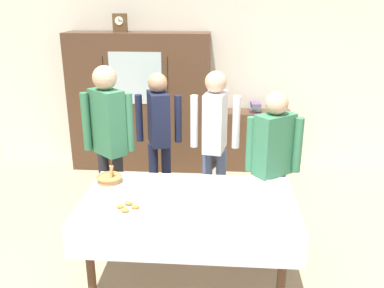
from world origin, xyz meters
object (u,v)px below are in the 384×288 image
object	(u,v)px
wall_cabinet	(140,102)
tea_cup_far_left	(150,184)
tea_cup_center	(214,214)
person_near_right_end	(108,133)
bookshelf_low	(254,140)
spoon_mid_right	(190,208)
person_beside_shelf	(159,129)
tea_cup_back_edge	(207,201)
mantel_clock	(120,23)
bread_basket	(109,178)
pastry_plate	(128,208)
person_behind_table_left	(215,133)
tea_cup_front_edge	(270,185)
spoon_far_left	(278,196)
book_stack	(255,107)
tea_cup_far_right	(200,191)
spoon_near_left	(273,209)
person_behind_table_right	(273,156)

from	to	relation	value
wall_cabinet	tea_cup_far_left	bearing A→B (deg)	-77.00
tea_cup_center	person_near_right_end	xyz separation A→B (m)	(-1.09, 1.06, 0.28)
bookshelf_low	wall_cabinet	bearing A→B (deg)	-178.22
spoon_mid_right	person_beside_shelf	distance (m)	1.57
wall_cabinet	tea_cup_back_edge	world-z (taller)	wall_cabinet
mantel_clock	tea_cup_back_edge	bearing A→B (deg)	-63.96
spoon_mid_right	tea_cup_far_left	bearing A→B (deg)	134.56
bread_basket	pastry_plate	world-z (taller)	bread_basket
tea_cup_back_edge	person_behind_table_left	size ratio (longest dim) A/B	0.08
tea_cup_back_edge	bread_basket	size ratio (longest dim) A/B	0.54
tea_cup_back_edge	bread_basket	world-z (taller)	bread_basket
tea_cup_front_edge	tea_cup_back_edge	distance (m)	0.64
wall_cabinet	spoon_mid_right	world-z (taller)	wall_cabinet
tea_cup_far_left	tea_cup_center	bearing A→B (deg)	-41.11
person_behind_table_left	spoon_far_left	bearing A→B (deg)	-59.73
wall_cabinet	tea_cup_back_edge	size ratio (longest dim) A/B	15.07
book_stack	spoon_far_left	size ratio (longest dim) A/B	1.89
spoon_mid_right	mantel_clock	bearing A→B (deg)	112.85
tea_cup_center	person_behind_table_left	size ratio (longest dim) A/B	0.08
tea_cup_far_left	spoon_mid_right	bearing A→B (deg)	-45.44
tea_cup_center	tea_cup_back_edge	bearing A→B (deg)	106.27
bookshelf_low	book_stack	bearing A→B (deg)	0.00
wall_cabinet	pastry_plate	size ratio (longest dim) A/B	7.00
tea_cup_center	mantel_clock	bearing A→B (deg)	115.36
mantel_clock	person_near_right_end	distance (m)	2.04
tea_cup_center	pastry_plate	world-z (taller)	tea_cup_center
tea_cup_front_edge	tea_cup_far_right	xyz separation A→B (m)	(-0.62, -0.17, 0.00)
tea_cup_back_edge	tea_cup_front_edge	bearing A→B (deg)	32.16
mantel_clock	tea_cup_far_right	bearing A→B (deg)	-63.69
tea_cup_far_right	spoon_far_left	xyz separation A→B (m)	(0.67, 0.00, -0.02)
spoon_mid_right	spoon_near_left	xyz separation A→B (m)	(0.67, 0.04, 0.00)
tea_cup_far_right	person_behind_table_left	world-z (taller)	person_behind_table_left
tea_cup_front_edge	person_behind_table_left	bearing A→B (deg)	122.63
wall_cabinet	spoon_far_left	distance (m)	2.97
wall_cabinet	person_near_right_end	world-z (taller)	wall_cabinet
book_stack	spoon_near_left	bearing A→B (deg)	-90.72
tea_cup_front_edge	person_behind_table_right	distance (m)	0.35
spoon_far_left	person_beside_shelf	distance (m)	1.72
person_behind_table_right	tea_cup_front_edge	bearing A→B (deg)	-98.77
book_stack	tea_cup_far_left	distance (m)	2.62
tea_cup_center	bread_basket	bearing A→B (deg)	149.21
person_behind_table_left	person_near_right_end	world-z (taller)	person_near_right_end
tea_cup_front_edge	person_behind_table_right	world-z (taller)	person_behind_table_right
bookshelf_low	person_behind_table_right	distance (m)	2.09
tea_cup_back_edge	tea_cup_center	bearing A→B (deg)	-73.73
spoon_near_left	bookshelf_low	bearing A→B (deg)	89.28
mantel_clock	person_behind_table_left	size ratio (longest dim) A/B	0.14
mantel_clock	person_behind_table_left	bearing A→B (deg)	-48.45
bread_basket	mantel_clock	bearing A→B (deg)	99.38
book_stack	person_near_right_end	distance (m)	2.43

